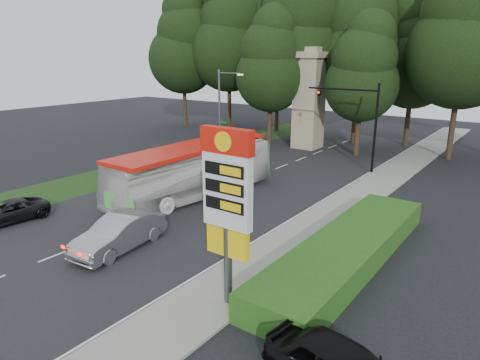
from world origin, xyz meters
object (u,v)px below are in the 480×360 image
Objects in this scene: gas_station_pylon at (227,194)px; monument at (309,98)px; streetlight_signs at (221,109)px; sedan_silver at (119,233)px; traffic_signal_mast at (360,115)px; transit_bus at (194,172)px; suv_charcoal at (8,212)px.

gas_station_pylon is 30.17m from monument.
streetlight_signs reaches higher than sedan_silver.
traffic_signal_mast reaches higher than transit_bus.
transit_bus is 8.73m from sedan_silver.
transit_bus is 11.25m from suv_charcoal.
streetlight_signs is 0.63× the size of transit_bus.
gas_station_pylon is 15.89m from suv_charcoal.
streetlight_signs is 21.09m from suv_charcoal.
traffic_signal_mast reaches higher than gas_station_pylon.
traffic_signal_mast is 12.83m from streetlight_signs.
monument is at bearing 87.79° from suv_charcoal.
monument is (-7.68, 6.00, 0.43)m from traffic_signal_mast.
monument is 1.95× the size of sedan_silver.
streetlight_signs is 9.44m from monument.
monument is 19.34m from transit_bus.
gas_station_pylon is 0.68× the size of monument.
suv_charcoal is (-15.40, -0.71, -3.84)m from gas_station_pylon.
suv_charcoal is at bearing -112.82° from transit_bus.
monument is (4.99, 7.99, 0.67)m from streetlight_signs.
traffic_signal_mast is 1.65× the size of suv_charcoal.
transit_bus is at bearing -85.91° from monument.
streetlight_signs is 12.99m from transit_bus.
transit_bus is (-6.32, -13.00, -2.90)m from traffic_signal_mast.
traffic_signal_mast is 1.40× the size of sedan_silver.
traffic_signal_mast is 25.96m from suv_charcoal.
suv_charcoal is (-5.56, -9.71, -1.16)m from transit_bus.
traffic_signal_mast reaches higher than sedan_silver.
sedan_silver is at bearing -100.01° from traffic_signal_mast.
transit_bus is at bearing 137.55° from gas_station_pylon.
suv_charcoal is (-11.88, -22.72, -4.07)m from traffic_signal_mast.
traffic_signal_mast is at bearing -38.00° from monument.
gas_station_pylon reaches higher than transit_bus.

